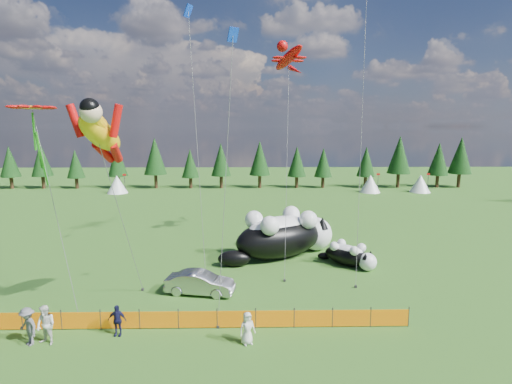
% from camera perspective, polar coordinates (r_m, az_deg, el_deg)
% --- Properties ---
extents(ground, '(160.00, 160.00, 0.00)m').
position_cam_1_polar(ground, '(24.78, -7.39, -15.48)').
color(ground, '#143C0A').
rests_on(ground, ground).
extents(safety_fence, '(22.06, 0.06, 1.10)m').
position_cam_1_polar(safety_fence, '(21.88, -8.32, -17.56)').
color(safety_fence, '#262626').
rests_on(safety_fence, ground).
extents(tree_line, '(90.00, 4.00, 8.00)m').
position_cam_1_polar(tree_line, '(67.70, -3.32, 3.93)').
color(tree_line, black).
rests_on(tree_line, ground).
extents(festival_tents, '(50.00, 3.20, 2.80)m').
position_cam_1_polar(festival_tents, '(63.54, 6.49, 1.17)').
color(festival_tents, white).
rests_on(festival_tents, ground).
extents(cat_large, '(9.51, 7.16, 3.79)m').
position_cam_1_polar(cat_large, '(32.30, 4.12, -6.07)').
color(cat_large, black).
rests_on(cat_large, ground).
extents(cat_small, '(3.92, 3.84, 1.77)m').
position_cam_1_polar(cat_small, '(31.12, 13.20, -8.74)').
color(cat_small, black).
rests_on(cat_small, ground).
extents(car, '(4.50, 2.24, 1.42)m').
position_cam_1_polar(car, '(25.82, -8.00, -12.72)').
color(car, '#ACACB1').
rests_on(car, ground).
extents(spectator_b, '(1.09, 0.88, 1.95)m').
position_cam_1_polar(spectator_b, '(22.47, -27.84, -16.50)').
color(spectator_b, silver).
rests_on(spectator_b, ground).
extents(spectator_c, '(0.98, 0.56, 1.60)m').
position_cam_1_polar(spectator_c, '(22.06, -19.23, -16.91)').
color(spectator_c, '#141438').
rests_on(spectator_c, ground).
extents(spectator_d, '(1.37, 1.21, 1.89)m').
position_cam_1_polar(spectator_d, '(22.82, -29.81, -16.34)').
color(spectator_d, '#5A5A5F').
rests_on(spectator_d, ground).
extents(spectator_e, '(0.92, 0.77, 1.61)m').
position_cam_1_polar(spectator_e, '(20.23, -1.25, -18.88)').
color(spectator_e, silver).
rests_on(spectator_e, ground).
extents(superhero_kite, '(4.25, 6.59, 12.24)m').
position_cam_1_polar(superhero_kite, '(21.31, -21.32, 7.77)').
color(superhero_kite, yellow).
rests_on(superhero_kite, ground).
extents(gecko_kite, '(5.03, 11.72, 17.99)m').
position_cam_1_polar(gecko_kite, '(34.65, 4.67, 18.54)').
color(gecko_kite, red).
rests_on(gecko_kite, ground).
extents(flower_kite, '(4.47, 4.07, 11.85)m').
position_cam_1_polar(flower_kite, '(26.05, -29.31, 10.15)').
color(flower_kite, red).
rests_on(flower_kite, ground).
extents(diamond_kite_a, '(1.66, 4.49, 18.88)m').
position_cam_1_polar(diamond_kite_a, '(29.15, -9.56, 22.87)').
color(diamond_kite_a, blue).
rests_on(diamond_kite_a, ground).
extents(diamond_kite_c, '(1.43, 0.82, 15.33)m').
position_cam_1_polar(diamond_kite_c, '(20.09, -3.44, 19.00)').
color(diamond_kite_c, blue).
rests_on(diamond_kite_c, ground).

